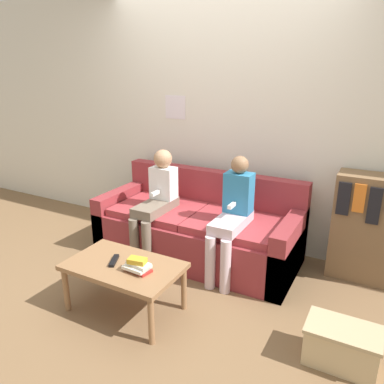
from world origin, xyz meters
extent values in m
plane|color=brown|center=(0.00, 0.00, 0.00)|extent=(10.00, 10.00, 0.00)
cube|color=silver|center=(0.00, 1.05, 1.30)|extent=(8.00, 0.06, 2.60)
cube|color=silver|center=(-0.54, 1.01, 1.39)|extent=(0.24, 0.00, 0.24)
cube|color=maroon|center=(0.00, 0.50, 0.20)|extent=(1.95, 0.84, 0.41)
cube|color=maroon|center=(0.00, 0.85, 0.60)|extent=(1.95, 0.14, 0.40)
cube|color=maroon|center=(-0.90, 0.50, 0.28)|extent=(0.14, 0.84, 0.57)
cube|color=maroon|center=(0.90, 0.50, 0.28)|extent=(0.14, 0.84, 0.57)
cube|color=#A1343A|center=(-0.41, 0.46, 0.44)|extent=(0.81, 0.68, 0.07)
cube|color=#A1343A|center=(0.41, 0.46, 0.44)|extent=(0.81, 0.68, 0.07)
cube|color=#8E6642|center=(-0.08, -0.53, 0.38)|extent=(0.87, 0.52, 0.04)
cylinder|color=#8E6642|center=(-0.47, -0.75, 0.18)|extent=(0.04, 0.04, 0.36)
cylinder|color=#8E6642|center=(0.31, -0.75, 0.18)|extent=(0.04, 0.04, 0.36)
cylinder|color=#8E6642|center=(-0.47, -0.31, 0.18)|extent=(0.04, 0.04, 0.36)
cylinder|color=#8E6642|center=(0.31, -0.31, 0.18)|extent=(0.04, 0.04, 0.36)
cylinder|color=#756656|center=(-0.43, 0.05, 0.24)|extent=(0.09, 0.09, 0.48)
cylinder|color=#756656|center=(-0.29, 0.05, 0.24)|extent=(0.09, 0.09, 0.48)
cube|color=#756656|center=(-0.36, 0.32, 0.52)|extent=(0.23, 0.52, 0.09)
cube|color=white|center=(-0.36, 0.47, 0.72)|extent=(0.24, 0.16, 0.31)
sphere|color=tan|center=(-0.36, 0.47, 0.96)|extent=(0.18, 0.18, 0.18)
cube|color=white|center=(-0.36, 0.32, 0.66)|extent=(0.03, 0.12, 0.03)
cylinder|color=silver|center=(0.36, 0.05, 0.24)|extent=(0.09, 0.09, 0.48)
cylinder|color=silver|center=(0.50, 0.05, 0.24)|extent=(0.09, 0.09, 0.48)
cube|color=silver|center=(0.43, 0.32, 0.52)|extent=(0.23, 0.52, 0.09)
cube|color=teal|center=(0.43, 0.47, 0.75)|extent=(0.24, 0.16, 0.36)
sphere|color=#8C6647|center=(0.43, 0.47, 1.00)|extent=(0.16, 0.16, 0.16)
cube|color=white|center=(0.43, 0.32, 0.67)|extent=(0.03, 0.12, 0.03)
cube|color=black|center=(-0.17, -0.54, 0.40)|extent=(0.11, 0.17, 0.02)
cube|color=red|center=(0.07, -0.55, 0.40)|extent=(0.21, 0.14, 0.02)
cube|color=silver|center=(0.06, -0.56, 0.43)|extent=(0.19, 0.15, 0.02)
cube|color=silver|center=(0.08, -0.55, 0.45)|extent=(0.19, 0.12, 0.02)
cube|color=gold|center=(0.07, -0.56, 0.48)|extent=(0.14, 0.10, 0.04)
cube|color=brown|center=(1.45, 0.85, 0.48)|extent=(0.51, 0.29, 0.95)
cube|color=black|center=(1.27, 0.70, 0.76)|extent=(0.10, 0.02, 0.28)
cube|color=orange|center=(1.39, 0.70, 0.78)|extent=(0.09, 0.02, 0.24)
cube|color=black|center=(1.51, 0.70, 0.74)|extent=(0.10, 0.02, 0.31)
cube|color=#CCB284|center=(1.47, -0.33, 0.12)|extent=(0.43, 0.27, 0.24)
cube|color=tan|center=(1.47, -0.33, 0.25)|extent=(0.45, 0.29, 0.02)
camera|label=1|loc=(1.55, -2.48, 1.79)|focal=35.00mm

